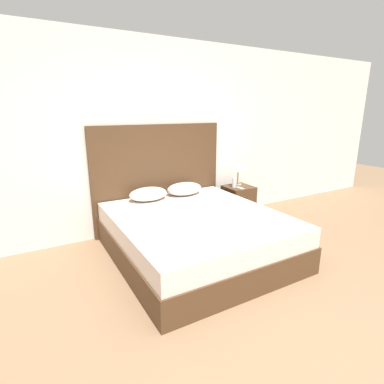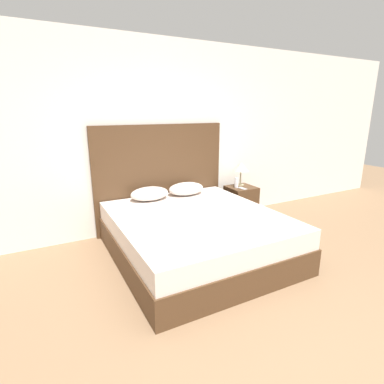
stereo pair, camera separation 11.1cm
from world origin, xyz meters
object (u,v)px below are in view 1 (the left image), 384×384
object	(u,v)px
table_lamp	(238,167)
phone_on_nightstand	(240,188)
bed	(196,235)
nightstand	(238,203)
phone_on_bed	(201,212)

from	to	relation	value
table_lamp	phone_on_nightstand	bearing A→B (deg)	-117.44
bed	phone_on_nightstand	bearing A→B (deg)	28.93
nightstand	phone_on_nightstand	xyz separation A→B (m)	(-0.06, -0.10, 0.28)
phone_on_bed	table_lamp	size ratio (longest dim) A/B	0.43
nightstand	phone_on_nightstand	distance (m)	0.31
bed	phone_on_nightstand	distance (m)	1.38
nightstand	bed	bearing A→B (deg)	-148.69
phone_on_bed	phone_on_nightstand	xyz separation A→B (m)	(1.09, 0.62, 0.02)
table_lamp	phone_on_nightstand	world-z (taller)	table_lamp
phone_on_bed	phone_on_nightstand	distance (m)	1.26
bed	nightstand	size ratio (longest dim) A/B	3.80
table_lamp	phone_on_nightstand	distance (m)	0.36
phone_on_nightstand	nightstand	bearing A→B (deg)	59.46
nightstand	table_lamp	bearing A→B (deg)	66.68
bed	phone_on_bed	distance (m)	0.29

